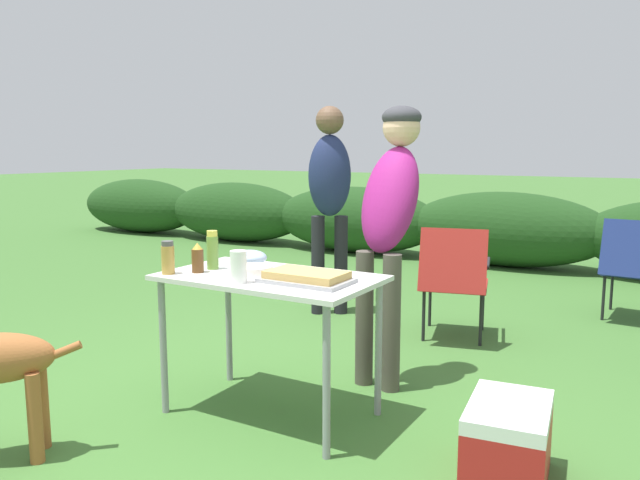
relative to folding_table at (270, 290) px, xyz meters
name	(u,v)px	position (x,y,z in m)	size (l,w,h in m)	color
ground_plane	(271,413)	(0.00, 0.00, -0.66)	(60.00, 60.00, 0.00)	#3D6B2D
shrub_hedge	(505,229)	(0.00, 4.84, -0.22)	(14.40, 0.90, 0.88)	#1E4219
folding_table	(270,290)	(0.00, 0.00, 0.00)	(1.10, 0.64, 0.74)	silver
food_tray	(307,277)	(0.25, -0.05, 0.10)	(0.43, 0.26, 0.06)	#9E9EA3
plate_stack	(253,269)	(-0.11, 0.00, 0.10)	(0.21, 0.21, 0.04)	white
mixing_bowl	(249,258)	(-0.26, 0.17, 0.12)	(0.20, 0.20, 0.08)	#99B2CC
paper_cup_stack	(239,267)	(-0.03, -0.22, 0.16)	(0.08, 0.08, 0.16)	white
beer_bottle	(198,258)	(-0.37, -0.12, 0.15)	(0.06, 0.06, 0.16)	brown
spice_jar	(168,258)	(-0.47, -0.23, 0.16)	(0.07, 0.07, 0.17)	#B2893D
relish_jar	(212,250)	(-0.36, -0.01, 0.18)	(0.06, 0.06, 0.21)	olive
standing_person_with_beanie	(390,208)	(0.33, 0.74, 0.38)	(0.37, 0.49, 1.63)	#4C473D
standing_person_in_olive_jacket	(330,189)	(-0.73, 1.91, 0.39)	(0.43, 0.40, 1.72)	black
camp_chair_green_behind_table	(454,277)	(0.41, 1.72, -0.20)	(0.60, 0.68, 0.83)	maroon
camp_chair_near_hedge	(635,264)	(1.50, 2.92, -0.20)	(0.51, 0.62, 0.83)	navy
cooler_box	(508,443)	(1.24, -0.06, -0.49)	(0.37, 0.51, 0.34)	#B21E1E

